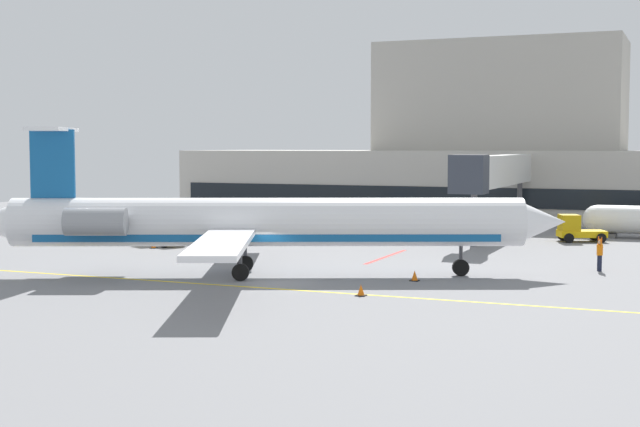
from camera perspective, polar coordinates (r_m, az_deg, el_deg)
name	(u,v)px	position (r m, az deg, el deg)	size (l,w,h in m)	color
ground	(262,284)	(46.80, -3.64, -4.43)	(120.00, 120.00, 0.11)	slate
terminal_building	(520,158)	(92.03, 12.48, 3.43)	(69.30, 17.60, 17.58)	#B7B2A8
jet_bridge_west	(496,172)	(71.26, 11.03, 2.60)	(2.40, 21.90, 6.43)	silver
regional_jet	(258,223)	(48.86, -3.92, -0.59)	(31.00, 24.91, 8.01)	white
baggage_tug	(160,232)	(65.42, -10.04, -1.14)	(4.11, 3.10, 2.06)	#E5B20C
pushback_tractor	(254,223)	(71.17, -4.16, -0.59)	(3.55, 3.09, 2.26)	#19389E
belt_loader	(576,229)	(69.15, 15.83, -0.96)	(3.76, 3.01, 2.00)	#E5B20C
fuel_tank	(637,220)	(72.97, 19.32, -0.39)	(7.99, 2.53, 2.50)	white
marshaller	(600,254)	(53.24, 17.19, -2.43)	(0.47, 0.78, 1.94)	#191E33
safety_cone_alpha	(415,276)	(47.56, 5.97, -3.95)	(0.47, 0.47, 0.55)	orange
safety_cone_bravo	(154,245)	(63.39, -10.43, -1.94)	(0.47, 0.47, 0.55)	orange
safety_cone_charlie	(211,248)	(60.60, -6.85, -2.18)	(0.47, 0.47, 0.55)	orange
safety_cone_delta	(361,291)	(42.67, 2.59, -4.87)	(0.47, 0.47, 0.55)	orange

